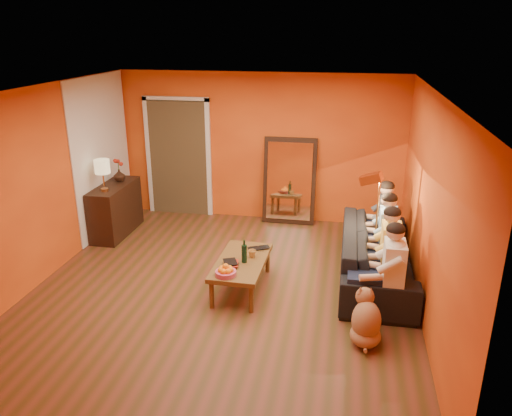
% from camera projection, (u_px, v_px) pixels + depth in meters
% --- Properties ---
extents(room_shell, '(5.00, 5.50, 2.60)m').
position_uv_depth(room_shell, '(228.00, 188.00, 6.57)').
color(room_shell, brown).
rests_on(room_shell, ground).
extents(white_accent, '(0.02, 1.90, 2.58)m').
position_uv_depth(white_accent, '(102.00, 155.00, 8.27)').
color(white_accent, white).
rests_on(white_accent, wall_left).
extents(doorway_recess, '(1.06, 0.30, 2.10)m').
position_uv_depth(doorway_recess, '(181.00, 157.00, 9.19)').
color(doorway_recess, '#3F2D19').
rests_on(doorway_recess, floor).
extents(door_jamb_left, '(0.08, 0.06, 2.20)m').
position_uv_depth(door_jamb_left, '(149.00, 157.00, 9.18)').
color(door_jamb_left, white).
rests_on(door_jamb_left, wall_back).
extents(door_jamb_right, '(0.08, 0.06, 2.20)m').
position_uv_depth(door_jamb_right, '(209.00, 160.00, 8.98)').
color(door_jamb_right, white).
rests_on(door_jamb_right, wall_back).
extents(door_header, '(1.22, 0.06, 0.08)m').
position_uv_depth(door_header, '(175.00, 99.00, 8.71)').
color(door_header, white).
rests_on(door_header, wall_back).
extents(mirror_frame, '(0.92, 0.27, 1.51)m').
position_uv_depth(mirror_frame, '(289.00, 181.00, 8.75)').
color(mirror_frame, black).
rests_on(mirror_frame, floor).
extents(mirror_glass, '(0.78, 0.21, 1.35)m').
position_uv_depth(mirror_glass, '(289.00, 182.00, 8.71)').
color(mirror_glass, white).
rests_on(mirror_glass, mirror_frame).
extents(sideboard, '(0.44, 1.18, 0.85)m').
position_uv_depth(sideboard, '(116.00, 209.00, 8.35)').
color(sideboard, black).
rests_on(sideboard, floor).
extents(table_lamp, '(0.24, 0.24, 0.51)m').
position_uv_depth(table_lamp, '(103.00, 175.00, 7.84)').
color(table_lamp, beige).
rests_on(table_lamp, sideboard).
extents(sofa, '(2.42, 0.95, 0.71)m').
position_uv_depth(sofa, '(376.00, 255.00, 6.85)').
color(sofa, black).
rests_on(sofa, floor).
extents(coffee_table, '(0.65, 1.23, 0.42)m').
position_uv_depth(coffee_table, '(242.00, 274.00, 6.62)').
color(coffee_table, brown).
rests_on(coffee_table, floor).
extents(floor_lamp, '(0.35, 0.31, 1.44)m').
position_uv_depth(floor_lamp, '(376.00, 224.00, 6.92)').
color(floor_lamp, '#D5823E').
rests_on(floor_lamp, floor).
extents(dog, '(0.51, 0.62, 0.63)m').
position_uv_depth(dog, '(367.00, 317.00, 5.46)').
color(dog, '#986044').
rests_on(dog, floor).
extents(person_far_left, '(0.70, 0.44, 1.22)m').
position_uv_depth(person_far_left, '(393.00, 272.00, 5.82)').
color(person_far_left, silver).
rests_on(person_far_left, sofa).
extents(person_mid_left, '(0.70, 0.44, 1.22)m').
position_uv_depth(person_mid_left, '(390.00, 252.00, 6.33)').
color(person_mid_left, '#F8CA52').
rests_on(person_mid_left, sofa).
extents(person_mid_right, '(0.70, 0.44, 1.22)m').
position_uv_depth(person_mid_right, '(387.00, 235.00, 6.84)').
color(person_mid_right, '#83A6CA').
rests_on(person_mid_right, sofa).
extents(person_far_right, '(0.70, 0.44, 1.22)m').
position_uv_depth(person_far_right, '(385.00, 221.00, 7.34)').
color(person_far_right, '#313136').
rests_on(person_far_right, sofa).
extents(fruit_bowl, '(0.26, 0.26, 0.16)m').
position_uv_depth(fruit_bowl, '(226.00, 269.00, 6.12)').
color(fruit_bowl, '#C24468').
rests_on(fruit_bowl, coffee_table).
extents(wine_bottle, '(0.07, 0.07, 0.31)m').
position_uv_depth(wine_bottle, '(244.00, 251.00, 6.44)').
color(wine_bottle, black).
rests_on(wine_bottle, coffee_table).
extents(tumbler, '(0.12, 0.12, 0.10)m').
position_uv_depth(tumbler, '(252.00, 254.00, 6.62)').
color(tumbler, '#B27F3F').
rests_on(tumbler, coffee_table).
extents(laptop, '(0.35, 0.30, 0.02)m').
position_uv_depth(laptop, '(260.00, 249.00, 6.83)').
color(laptop, black).
rests_on(laptop, coffee_table).
extents(book_lower, '(0.19, 0.24, 0.02)m').
position_uv_depth(book_lower, '(224.00, 265.00, 6.39)').
color(book_lower, black).
rests_on(book_lower, coffee_table).
extents(book_mid, '(0.21, 0.25, 0.02)m').
position_uv_depth(book_mid, '(225.00, 263.00, 6.39)').
color(book_mid, '#AD2313').
rests_on(book_mid, book_lower).
extents(book_upper, '(0.23, 0.26, 0.02)m').
position_uv_depth(book_upper, '(224.00, 263.00, 6.36)').
color(book_upper, black).
rests_on(book_upper, book_mid).
extents(vase, '(0.19, 0.19, 0.20)m').
position_uv_depth(vase, '(119.00, 175.00, 8.40)').
color(vase, black).
rests_on(vase, sideboard).
extents(flowers, '(0.17, 0.17, 0.39)m').
position_uv_depth(flowers, '(118.00, 163.00, 8.32)').
color(flowers, '#AD2313').
rests_on(flowers, vase).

